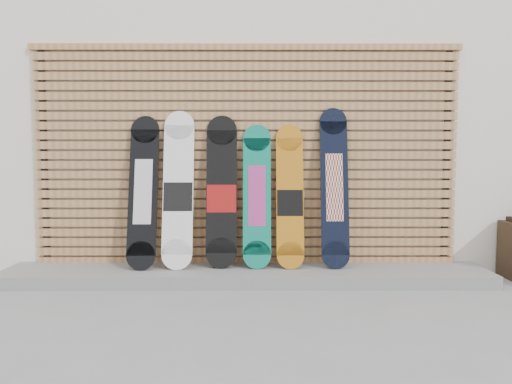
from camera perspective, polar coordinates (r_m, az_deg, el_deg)
ground at (r=4.20m, az=0.69°, el=-12.41°), size 80.00×80.00×0.00m
building at (r=7.57m, az=4.12°, el=8.71°), size 12.00×5.00×3.60m
concrete_step at (r=4.84m, az=-1.24°, el=-9.43°), size 4.60×0.70×0.12m
slat_wall at (r=4.99m, az=-1.20°, el=4.28°), size 4.26×0.08×2.29m
snowboard_0 at (r=4.92m, az=-12.77°, el=0.05°), size 0.28×0.36×1.47m
snowboard_1 at (r=4.86m, az=-8.88°, el=0.22°), size 0.29×0.34×1.52m
snowboard_2 at (r=4.85m, az=-3.96°, el=-0.02°), size 0.30×0.28×1.48m
snowboard_3 at (r=4.83m, az=0.11°, el=-0.43°), size 0.27×0.31×1.39m
snowboard_4 at (r=4.84m, az=3.89°, el=-0.56°), size 0.26×0.31×1.38m
snowboard_5 at (r=4.88m, az=8.94°, el=0.54°), size 0.27×0.31×1.55m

